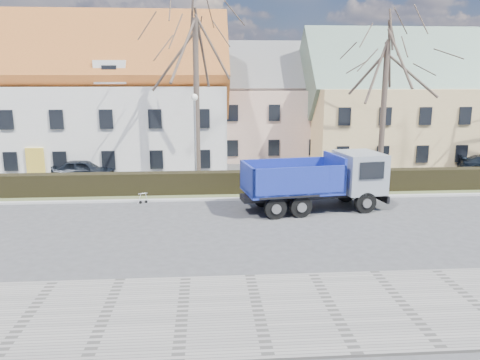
{
  "coord_description": "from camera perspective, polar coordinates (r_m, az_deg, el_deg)",
  "views": [
    {
      "loc": [
        -1.46,
        -21.14,
        6.78
      ],
      "look_at": [
        0.28,
        2.57,
        1.6
      ],
      "focal_mm": 35.0,
      "sensor_mm": 36.0,
      "label": 1
    }
  ],
  "objects": [
    {
      "name": "curb_far",
      "position": [
        26.65,
        -0.93,
        -2.32
      ],
      "size": [
        80.0,
        0.3,
        0.12
      ],
      "primitive_type": "cube",
      "color": "#AEADAC",
      "rests_on": "ground"
    },
    {
      "name": "building_yellow",
      "position": [
        42.02,
        20.57,
        8.07
      ],
      "size": [
        18.8,
        10.8,
        8.5
      ],
      "primitive_type": null,
      "color": "#DCB979",
      "rests_on": "ground"
    },
    {
      "name": "building_white",
      "position": [
        38.95,
        -21.68,
        8.45
      ],
      "size": [
        26.8,
        10.8,
        9.5
      ],
      "primitive_type": null,
      "color": "silver",
      "rests_on": "ground"
    },
    {
      "name": "tree_1",
      "position": [
        29.65,
        -5.35,
        11.36
      ],
      "size": [
        9.2,
        9.2,
        12.65
      ],
      "primitive_type": null,
      "color": "#44382F",
      "rests_on": "ground"
    },
    {
      "name": "sidewalk_near",
      "position": [
        14.4,
        2.18,
        -15.62
      ],
      "size": [
        80.0,
        5.0,
        0.08
      ],
      "primitive_type": "cube",
      "color": "gray",
      "rests_on": "ground"
    },
    {
      "name": "cart_frame",
      "position": [
        26.35,
        -12.16,
        -2.17
      ],
      "size": [
        0.81,
        0.64,
        0.65
      ],
      "primitive_type": null,
      "rotation": [
        0.0,
        0.0,
        0.36
      ],
      "color": "silver",
      "rests_on": "ground"
    },
    {
      "name": "tree_2",
      "position": [
        31.81,
        17.16,
        9.45
      ],
      "size": [
        8.0,
        8.0,
        11.0
      ],
      "primitive_type": null,
      "color": "#44382F",
      "rests_on": "ground"
    },
    {
      "name": "building_pink",
      "position": [
        41.6,
        3.39,
        8.44
      ],
      "size": [
        10.8,
        8.8,
        8.0
      ],
      "primitive_type": null,
      "color": "#CEA591",
      "rests_on": "ground"
    },
    {
      "name": "dump_truck",
      "position": [
        24.56,
        8.47,
        -0.18
      ],
      "size": [
        8.02,
        3.98,
        3.07
      ],
      "primitive_type": null,
      "rotation": [
        0.0,
        0.0,
        0.15
      ],
      "color": "navy",
      "rests_on": "ground"
    },
    {
      "name": "streetlight",
      "position": [
        28.41,
        -5.47,
        4.55
      ],
      "size": [
        0.47,
        0.47,
        5.96
      ],
      "primitive_type": null,
      "color": "#9EA1A5",
      "rests_on": "ground"
    },
    {
      "name": "grass_strip",
      "position": [
        28.2,
        -1.12,
        -1.52
      ],
      "size": [
        80.0,
        3.0,
        0.1
      ],
      "primitive_type": "cube",
      "color": "#4B5731",
      "rests_on": "ground"
    },
    {
      "name": "parked_car_a",
      "position": [
        33.47,
        -18.49,
        1.2
      ],
      "size": [
        4.22,
        1.81,
        1.42
      ],
      "primitive_type": "imported",
      "rotation": [
        0.0,
        0.0,
        1.54
      ],
      "color": "black",
      "rests_on": "ground"
    },
    {
      "name": "hedge",
      "position": [
        27.86,
        -1.1,
        -0.42
      ],
      "size": [
        60.0,
        0.9,
        1.3
      ],
      "primitive_type": "cube",
      "color": "black",
      "rests_on": "ground"
    },
    {
      "name": "ground",
      "position": [
        22.25,
        -0.25,
        -5.45
      ],
      "size": [
        120.0,
        120.0,
        0.0
      ],
      "primitive_type": "plane",
      "color": "#3F3F41"
    }
  ]
}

